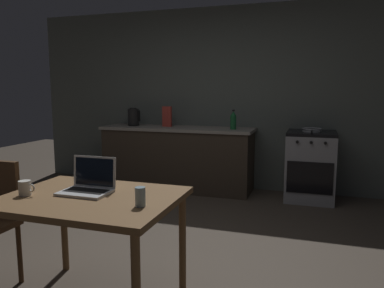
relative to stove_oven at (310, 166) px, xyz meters
name	(u,v)px	position (x,y,z in m)	size (l,w,h in m)	color
ground_plane	(153,254)	(-1.26, -2.13, -0.44)	(12.00, 12.00, 0.00)	#473D33
back_wall	(242,99)	(-0.96, 0.35, 0.84)	(6.40, 0.10, 2.56)	#555C57
kitchen_counter	(178,158)	(-1.81, 0.00, 0.00)	(2.16, 0.64, 0.89)	#382D23
stove_oven	(310,166)	(0.00, 0.00, 0.00)	(0.60, 0.62, 0.89)	gray
dining_table	(91,208)	(-1.31, -2.96, 0.22)	(1.10, 0.84, 0.74)	brown
laptop	(88,186)	(-1.37, -2.89, 0.35)	(0.32, 0.24, 0.23)	silver
electric_kettle	(133,117)	(-2.50, 0.00, 0.57)	(0.19, 0.17, 0.26)	black
bottle	(233,120)	(-1.00, -0.05, 0.57)	(0.08, 0.08, 0.26)	#19592D
frying_pan	(312,130)	(0.00, -0.03, 0.47)	(0.25, 0.42, 0.05)	gray
coffee_mug	(25,188)	(-1.71, -3.08, 0.35)	(0.12, 0.08, 0.10)	silver
drinking_glass	(140,197)	(-0.92, -3.06, 0.36)	(0.06, 0.06, 0.11)	#99B7C6
cereal_box	(167,117)	(-1.98, 0.02, 0.59)	(0.13, 0.05, 0.29)	#B2382D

